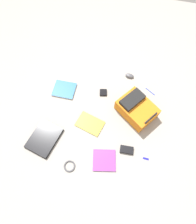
# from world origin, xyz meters

# --- Properties ---
(ground_plane) EXTENTS (4.16, 4.16, 0.00)m
(ground_plane) POSITION_xyz_m (0.00, 0.00, 0.00)
(ground_plane) COLOR gray
(backpack) EXTENTS (0.46, 0.48, 0.19)m
(backpack) POSITION_xyz_m (-0.15, 0.40, 0.08)
(backpack) COLOR orange
(backpack) RESTS_ON ground_plane
(laptop) EXTENTS (0.40, 0.34, 0.03)m
(laptop) POSITION_xyz_m (0.37, -0.46, 0.02)
(laptop) COLOR black
(laptop) RESTS_ON ground_plane
(book_blue) EXTENTS (0.22, 0.25, 0.02)m
(book_blue) POSITION_xyz_m (-0.23, -0.43, 0.01)
(book_blue) COLOR silver
(book_blue) RESTS_ON ground_plane
(book_red) EXTENTS (0.25, 0.26, 0.02)m
(book_red) POSITION_xyz_m (0.45, 0.19, 0.01)
(book_red) COLOR silver
(book_red) RESTS_ON ground_plane
(book_comic) EXTENTS (0.25, 0.32, 0.01)m
(book_comic) POSITION_xyz_m (0.11, -0.05, 0.01)
(book_comic) COLOR silver
(book_comic) RESTS_ON ground_plane
(computer_mouse) EXTENTS (0.07, 0.11, 0.04)m
(computer_mouse) POSITION_xyz_m (-0.59, 0.27, 0.02)
(computer_mouse) COLOR #4C4C51
(computer_mouse) RESTS_ON ground_plane
(cable_coil) EXTENTS (0.11, 0.11, 0.01)m
(cable_coil) POSITION_xyz_m (0.58, -0.13, 0.01)
(cable_coil) COLOR #4C4C51
(cable_coil) RESTS_ON ground_plane
(power_brick) EXTENTS (0.08, 0.14, 0.03)m
(power_brick) POSITION_xyz_m (0.30, 0.38, 0.01)
(power_brick) COLOR black
(power_brick) RESTS_ON ground_plane
(pen_black) EXTENTS (0.08, 0.12, 0.01)m
(pen_black) POSITION_xyz_m (-0.44, 0.53, 0.00)
(pen_black) COLOR #1933B2
(pen_black) RESTS_ON ground_plane
(earbud_pouch) EXTENTS (0.09, 0.09, 0.02)m
(earbud_pouch) POSITION_xyz_m (-0.30, 0.01, 0.01)
(earbud_pouch) COLOR black
(earbud_pouch) RESTS_ON ground_plane
(usb_stick) EXTENTS (0.02, 0.06, 0.01)m
(usb_stick) POSITION_xyz_m (0.34, 0.58, 0.00)
(usb_stick) COLOR #191999
(usb_stick) RESTS_ON ground_plane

